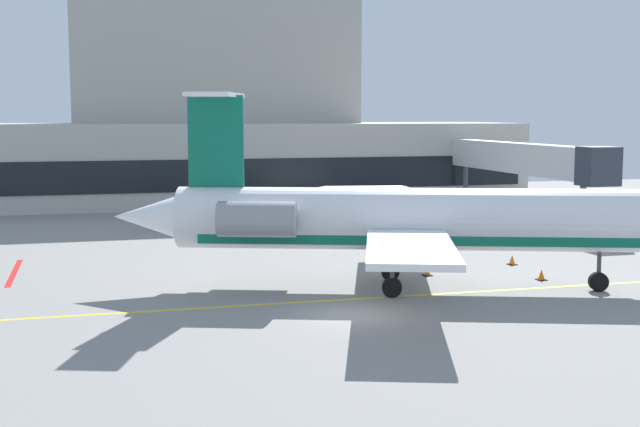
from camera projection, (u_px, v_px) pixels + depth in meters
name	position (u px, v px, depth m)	size (l,w,h in m)	color
ground	(355.00, 316.00, 34.70)	(120.00, 120.00, 0.11)	gray
terminal_building	(220.00, 123.00, 80.60)	(56.33, 15.63, 20.03)	#B7B2A8
jet_bridge_west	(526.00, 159.00, 66.46)	(2.40, 23.38, 6.04)	silver
regional_jet	(405.00, 219.00, 39.59)	(27.61, 20.80, 9.21)	white
baggage_tug	(552.00, 224.00, 55.51)	(3.84, 3.33, 2.26)	#19389E
pushback_tractor	(188.00, 217.00, 59.57)	(3.97, 2.98, 2.22)	silver
fuel_tank	(363.00, 203.00, 63.32)	(8.25, 3.58, 2.88)	white
safety_cone_alpha	(495.00, 244.00, 51.87)	(0.47, 0.47, 0.55)	orange
safety_cone_bravo	(541.00, 275.00, 42.02)	(0.47, 0.47, 0.55)	orange
safety_cone_charlie	(427.00, 271.00, 43.15)	(0.47, 0.47, 0.55)	orange
safety_cone_delta	(512.00, 260.00, 46.29)	(0.47, 0.47, 0.55)	orange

